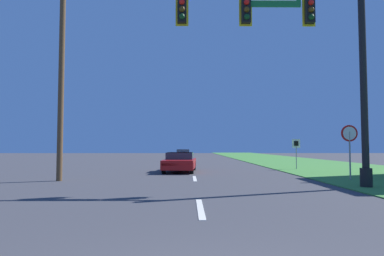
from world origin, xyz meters
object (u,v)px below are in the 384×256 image
at_px(utility_pole_near, 62,63).
at_px(signal_mast, 310,50).
at_px(stop_sign, 350,140).
at_px(far_car, 183,154).
at_px(route_sign_post, 296,147).
at_px(car_ahead, 180,162).

bearing_deg(utility_pole_near, signal_mast, -14.75).
height_order(signal_mast, stop_sign, signal_mast).
relative_size(signal_mast, stop_sign, 3.37).
xyz_separation_m(stop_sign, utility_pole_near, (-13.25, 0.07, 3.57)).
xyz_separation_m(signal_mast, stop_sign, (2.73, 2.70, -3.39)).
height_order(far_car, route_sign_post, route_sign_post).
height_order(car_ahead, far_car, same).
bearing_deg(route_sign_post, utility_pole_near, -150.16).
relative_size(car_ahead, far_car, 1.03).
bearing_deg(far_car, car_ahead, -89.55).
xyz_separation_m(car_ahead, utility_pole_near, (-5.34, -5.64, 4.83)).
bearing_deg(far_car, route_sign_post, -68.97).
distance_m(stop_sign, route_sign_post, 7.65).
relative_size(signal_mast, utility_pole_near, 0.80).
relative_size(signal_mast, route_sign_post, 4.16).
distance_m(signal_mast, car_ahead, 10.92).
bearing_deg(route_sign_post, car_ahead, -166.15).
xyz_separation_m(signal_mast, utility_pole_near, (-10.52, 2.77, 0.17)).
distance_m(far_car, stop_sign, 29.72).
xyz_separation_m(route_sign_post, utility_pole_near, (-13.20, -7.57, 3.90)).
height_order(car_ahead, utility_pole_near, utility_pole_near).
relative_size(far_car, route_sign_post, 2.22).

